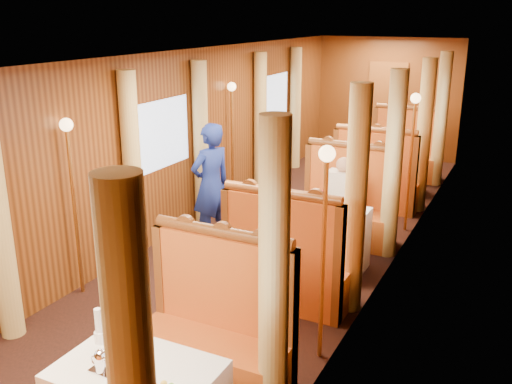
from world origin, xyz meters
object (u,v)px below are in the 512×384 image
Objects in this scene: tea_tray at (121,368)px; rose_vase_far at (395,140)px; teapot_back at (132,354)px; steward at (211,185)px; rose_vase_mid at (323,196)px; teapot_left at (102,364)px; table_far at (391,170)px; banquette_mid_aft at (347,210)px; banquette_near_aft at (215,336)px; passenger at (342,193)px; teapot_right at (115,369)px; banquette_far_fwd at (376,183)px; banquette_far_aft at (404,155)px; table_mid at (320,239)px; banquette_mid_fwd at (287,268)px.

tea_tray is 0.94× the size of rose_vase_far.
teapot_back is 3.86m from steward.
teapot_left is at bearing -92.88° from rose_vase_mid.
table_far is 3.09× the size of tea_tray.
table_far is (0.00, 2.49, -0.05)m from banquette_mid_aft.
teapot_left is (-0.16, -4.65, 0.39)m from banquette_mid_aft.
banquette_near_aft reaches higher than passenger.
rose_vase_mid is at bearing 111.94° from teapot_right.
banquette_far_fwd is at bearing 89.26° from tea_tray.
banquette_far_aft reaches higher than rose_vase_mid.
banquette_far_aft is at bearing 90.00° from banquette_far_fwd.
rose_vase_far is (0.04, -1.05, 0.50)m from banquette_far_aft.
teapot_back is at bearing 57.47° from teapot_left.
banquette_far_aft is 3.94× the size of tea_tray.
tea_tray is (-0.08, -6.04, 0.33)m from banquette_far_fwd.
steward reaches higher than banquette_near_aft.
table_far is 6.71× the size of teapot_right.
banquette_near_aft reaches higher than teapot_left.
teapot_back is 3.44m from rose_vase_mid.
steward reaches higher than banquette_far_aft.
steward is (-1.57, -2.39, 0.40)m from banquette_far_fwd.
teapot_right is at bearing -90.48° from banquette_far_fwd.
banquette_far_aft is 8.16m from teapot_right.
tea_tray is at bearing -94.18° from banquette_near_aft.
passenger is (-0.00, -0.25, 0.32)m from banquette_mid_aft.
rose_vase_mid is 0.47× the size of passenger.
table_mid is at bearing 109.21° from steward.
banquette_far_aft is (0.00, 3.50, 0.00)m from banquette_mid_aft.
teapot_back is at bearing -90.44° from banquette_far_aft.
passenger is at bearing -90.00° from table_far.
banquette_near_aft is 1.76× the size of passenger.
teapot_right is at bearing -71.91° from tea_tray.
rose_vase_far is at bearing 89.40° from table_mid.
tea_tray is at bearing 41.39° from teapot_left.
table_far is 6.97× the size of teapot_back.
banquette_far_fwd is 0.82× the size of steward.
teapot_back is at bearing -90.80° from rose_vase_far.
rose_vase_far is at bearing 89.07° from tea_tray.
rose_vase_far is at bearing 89.65° from banquette_near_aft.
banquette_far_aft is at bearing -176.78° from steward.
tea_tray is at bearing -91.76° from banquette_mid_fwd.
banquette_far_fwd reaches higher than teapot_left.
banquette_mid_aft is at bearing 90.00° from table_mid.
banquette_far_fwd is 8.90× the size of teapot_back.
banquette_far_aft is (0.00, 1.01, 0.05)m from table_far.
banquette_far_aft is (0.00, 7.00, 0.00)m from banquette_near_aft.
banquette_mid_aft is 4.67m from teapot_left.
teapot_left is 0.20m from teapot_back.
table_mid is at bearing -90.60° from rose_vase_far.
banquette_mid_aft is 8.57× the size of teapot_right.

